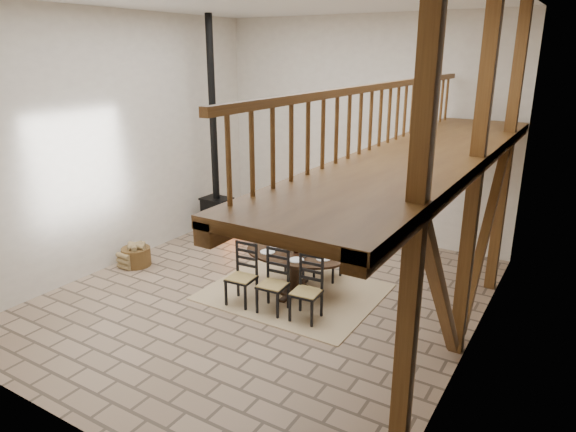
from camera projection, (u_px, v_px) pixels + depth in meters
The scene contains 7 objects.
ground at pixel (266, 296), 9.27m from camera, with size 8.00×8.00×0.00m, color #9C8168.
room_shell at pixel (329, 134), 7.76m from camera, with size 7.02×8.02×5.01m.
rug at pixel (294, 292), 9.41m from camera, with size 3.00×2.50×0.02m, color tan.
dining_table at pixel (292, 273), 9.18m from camera, with size 1.95×2.17×1.20m.
wood_stove at pixel (216, 189), 12.12m from camera, with size 0.70×0.55×5.00m.
log_basket at pixel (136, 256), 10.54m from camera, with size 0.58×0.58×0.48m.
log_stack at pixel (126, 261), 10.39m from camera, with size 0.34×0.23×0.34m.
Camera 1 is at (4.71, -6.95, 4.21)m, focal length 32.00 mm.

